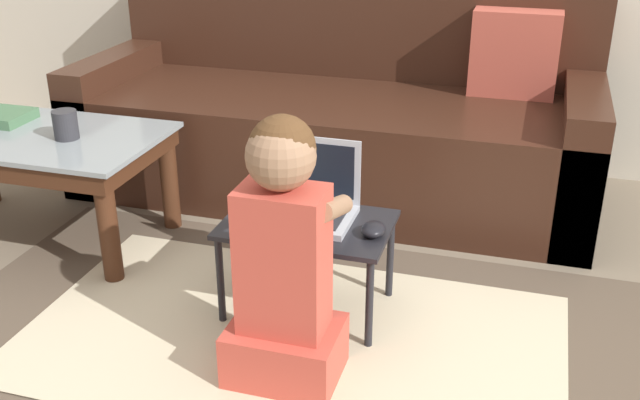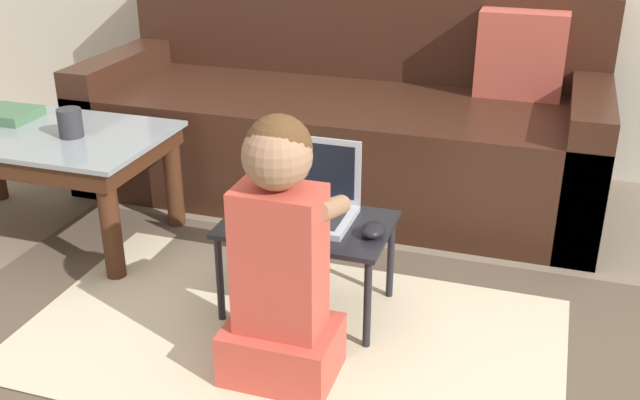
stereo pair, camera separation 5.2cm
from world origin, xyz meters
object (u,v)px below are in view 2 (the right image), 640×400
at_px(laptop_desk, 307,233).
at_px(cup_on_table, 70,123).
at_px(computer_mouse, 373,230).
at_px(book_on_table, 9,114).
at_px(coffee_table, 39,148).
at_px(person_seated, 280,260).
at_px(couch, 345,123).
at_px(laptop, 310,205).

bearing_deg(laptop_desk, cup_on_table, 168.81).
height_order(computer_mouse, book_on_table, book_on_table).
relative_size(coffee_table, person_seated, 1.25).
distance_m(couch, laptop, 1.03).
distance_m(couch, book_on_table, 1.40).
distance_m(couch, person_seated, 1.43).
distance_m(computer_mouse, person_seated, 0.37).
bearing_deg(person_seated, couch, 99.25).
height_order(couch, coffee_table, couch).
bearing_deg(cup_on_table, laptop_desk, -11.19).
relative_size(laptop_desk, person_seated, 0.67).
relative_size(computer_mouse, book_on_table, 0.46).
bearing_deg(cup_on_table, laptop, -8.83).
relative_size(laptop_desk, laptop, 1.84).
distance_m(laptop_desk, laptop, 0.09).
distance_m(computer_mouse, book_on_table, 1.61).
relative_size(laptop, cup_on_table, 2.72).
height_order(laptop_desk, person_seated, person_seated).
bearing_deg(book_on_table, person_seated, -24.99).
relative_size(couch, laptop_desk, 4.19).
height_order(couch, book_on_table, couch).
bearing_deg(book_on_table, cup_on_table, -15.59).
bearing_deg(laptop_desk, book_on_table, 167.63).
relative_size(coffee_table, cup_on_table, 9.32).
xyz_separation_m(computer_mouse, book_on_table, (-1.57, 0.32, 0.11)).
distance_m(computer_mouse, cup_on_table, 1.24).
xyz_separation_m(computer_mouse, person_seated, (-0.18, -0.33, 0.04)).
bearing_deg(laptop_desk, coffee_table, 169.64).
distance_m(cup_on_table, book_on_table, 0.38).
relative_size(couch, coffee_table, 2.25).
height_order(couch, computer_mouse, couch).
distance_m(couch, cup_on_table, 1.20).
xyz_separation_m(coffee_table, laptop, (1.16, -0.17, -0.00)).
bearing_deg(laptop, laptop_desk, -82.45).
xyz_separation_m(laptop_desk, laptop, (-0.01, 0.04, 0.08)).
bearing_deg(person_seated, coffee_table, 154.86).
distance_m(laptop_desk, computer_mouse, 0.23).
bearing_deg(laptop, cup_on_table, 171.17).
relative_size(computer_mouse, person_seated, 0.12).
height_order(laptop, cup_on_table, laptop).
relative_size(laptop_desk, cup_on_table, 5.01).
xyz_separation_m(laptop, cup_on_table, (-0.99, 0.15, 0.13)).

